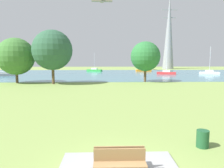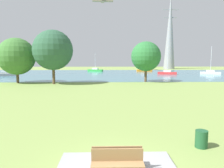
% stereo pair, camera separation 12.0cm
% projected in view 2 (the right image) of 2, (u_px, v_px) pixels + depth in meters
% --- Properties ---
extents(ground_plane, '(160.00, 160.00, 0.00)m').
position_uv_depth(ground_plane, '(109.00, 89.00, 29.48)').
color(ground_plane, '#7F994C').
extents(bench_facing_water, '(1.80, 0.48, 0.89)m').
position_uv_depth(bench_facing_water, '(117.00, 158.00, 7.85)').
color(bench_facing_water, '#A69B8C').
rests_on(bench_facing_water, concrete_pad).
extents(bench_facing_inland, '(1.80, 0.48, 0.89)m').
position_uv_depth(bench_facing_inland, '(118.00, 165.00, 7.32)').
color(bench_facing_inland, '#A69B8C').
rests_on(bench_facing_inland, concrete_pad).
extents(litter_bin, '(0.56, 0.56, 0.80)m').
position_uv_depth(litter_bin, '(201.00, 139.00, 9.90)').
color(litter_bin, '#1E512D').
rests_on(litter_bin, ground).
extents(water_surface, '(140.00, 40.00, 0.02)m').
position_uv_depth(water_surface, '(108.00, 74.00, 57.28)').
color(water_surface, teal).
rests_on(water_surface, ground).
extents(sailboat_red, '(5.02, 3.04, 7.13)m').
position_uv_depth(sailboat_red, '(167.00, 73.00, 55.93)').
color(sailboat_red, red).
rests_on(sailboat_red, water_surface).
extents(sailboat_gray, '(5.03, 2.72, 6.80)m').
position_uv_depth(sailboat_gray, '(5.00, 74.00, 50.39)').
color(sailboat_gray, gray).
rests_on(sailboat_gray, water_surface).
extents(sailboat_white, '(5.02, 2.69, 7.19)m').
position_uv_depth(sailboat_white, '(210.00, 73.00, 55.80)').
color(sailboat_white, white).
rests_on(sailboat_white, water_surface).
extents(sailboat_green, '(5.03, 2.92, 5.87)m').
position_uv_depth(sailboat_green, '(95.00, 70.00, 69.00)').
color(sailboat_green, green).
rests_on(sailboat_green, water_surface).
extents(sailboat_orange, '(4.84, 1.62, 6.43)m').
position_uv_depth(sailboat_orange, '(144.00, 70.00, 68.17)').
color(sailboat_orange, orange).
rests_on(sailboat_orange, water_surface).
extents(tree_east_near, '(6.12, 6.12, 7.49)m').
position_uv_depth(tree_east_near, '(17.00, 56.00, 35.66)').
color(tree_east_near, brown).
rests_on(tree_east_near, ground).
extents(tree_west_far, '(6.36, 6.36, 8.60)m').
position_uv_depth(tree_west_far, '(53.00, 50.00, 34.15)').
color(tree_west_far, brown).
rests_on(tree_west_far, ground).
extents(tree_east_far, '(5.16, 5.16, 7.04)m').
position_uv_depth(tree_east_far, '(146.00, 56.00, 37.38)').
color(tree_east_far, brown).
rests_on(tree_east_far, ground).
extents(electricity_pylon, '(6.40, 4.40, 28.73)m').
position_uv_depth(electricity_pylon, '(170.00, 32.00, 84.52)').
color(electricity_pylon, gray).
rests_on(electricity_pylon, ground).
extents(light_aircraft, '(6.42, 8.42, 2.10)m').
position_uv_depth(light_aircraft, '(103.00, 0.00, 66.45)').
color(light_aircraft, gray).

